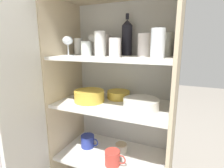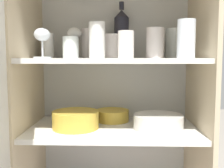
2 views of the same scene
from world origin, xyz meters
name	(u,v)px [view 2 (image 2 of 2)]	position (x,y,z in m)	size (l,w,h in m)	color
cupboard_back_panel	(114,117)	(0.00, 0.41, 0.66)	(0.76, 0.02, 1.31)	silver
cupboard_side_left	(30,126)	(-0.37, 0.20, 0.66)	(0.02, 0.43, 1.31)	#CCB793
cupboard_side_right	(198,128)	(0.37, 0.20, 0.66)	(0.02, 0.43, 1.31)	#CCB793
shelf_board_middle	(113,129)	(0.00, 0.20, 0.65)	(0.72, 0.40, 0.02)	white
shelf_board_upper	(113,61)	(0.00, 0.20, 0.95)	(0.72, 0.40, 0.02)	white
cupboard_door	(0,161)	(-0.32, -0.20, 0.66)	(0.13, 0.36, 1.31)	silver
tumbler_glass_0	(71,47)	(-0.18, 0.18, 1.00)	(0.07, 0.07, 0.09)	white
tumbler_glass_1	(174,44)	(0.28, 0.33, 1.03)	(0.08, 0.08, 0.14)	white
tumbler_glass_2	(126,45)	(0.05, 0.09, 1.01)	(0.06, 0.06, 0.10)	silver
tumbler_glass_3	(111,46)	(-0.01, 0.25, 1.01)	(0.08, 0.08, 0.11)	silver
tumbler_glass_4	(155,43)	(0.18, 0.23, 1.02)	(0.08, 0.08, 0.13)	silver
tumbler_glass_5	(90,44)	(-0.12, 0.32, 1.03)	(0.08, 0.08, 0.14)	silver
tumbler_glass_6	(186,39)	(0.28, 0.08, 1.03)	(0.07, 0.07, 0.15)	white
tumbler_glass_7	(47,46)	(-0.31, 0.28, 1.01)	(0.06, 0.06, 0.11)	white
tumbler_glass_8	(97,40)	(-0.07, 0.15, 1.03)	(0.07, 0.07, 0.15)	white
wine_glass_0	(74,36)	(-0.18, 0.27, 1.06)	(0.07, 0.07, 0.14)	white
wine_glass_1	(42,37)	(-0.29, 0.14, 1.04)	(0.07, 0.07, 0.12)	white
wine_bottle	(122,34)	(0.04, 0.34, 1.07)	(0.07, 0.07, 0.27)	black
plate_stack_white	(158,122)	(0.19, 0.16, 0.69)	(0.21, 0.21, 0.06)	silver
mixing_bowl_large	(76,119)	(-0.16, 0.17, 0.70)	(0.20, 0.20, 0.07)	gold
serving_bowl_small	(112,115)	(-0.01, 0.31, 0.69)	(0.16, 0.16, 0.05)	gold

